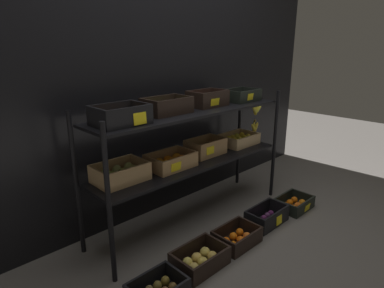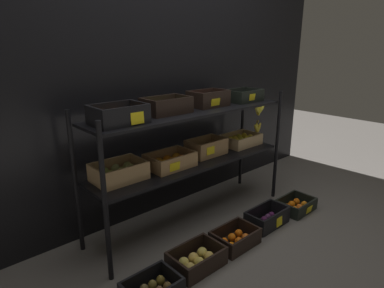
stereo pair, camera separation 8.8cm
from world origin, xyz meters
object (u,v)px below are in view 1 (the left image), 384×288
Objects in this scene: display_rack at (190,136)px; crate_ground_tangerine at (237,238)px; crate_ground_rightmost_tangerine at (294,204)px; crate_ground_plum at (267,218)px; crate_ground_apple_gold at (200,260)px.

display_rack is 5.67× the size of crate_ground_tangerine.
display_rack is at bearing 146.61° from crate_ground_rightmost_tangerine.
display_rack is at bearing 128.67° from crate_ground_plum.
crate_ground_apple_gold is 1.07× the size of crate_ground_tangerine.
crate_ground_rightmost_tangerine is at bearing -33.39° from display_rack.
crate_ground_plum is (0.40, -0.50, -0.67)m from display_rack.
display_rack is 5.80× the size of crate_ground_rightmost_tangerine.
display_rack is 0.93m from crate_ground_plum.
display_rack is at bearing 89.34° from crate_ground_tangerine.
crate_ground_plum reaches higher than crate_ground_rightmost_tangerine.
crate_ground_rightmost_tangerine is (0.40, -0.03, -0.01)m from crate_ground_plum.
crate_ground_plum is at bearing 0.10° from crate_ground_apple_gold.
crate_ground_tangerine is at bearing -178.74° from crate_ground_plum.
crate_ground_apple_gold is 0.78m from crate_ground_plum.
display_rack is 5.18× the size of crate_ground_plum.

